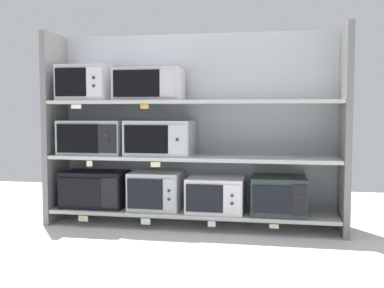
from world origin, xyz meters
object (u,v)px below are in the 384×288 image
(microwave_0, at_px, (95,189))
(microwave_6, at_px, (87,83))
(microwave_4, at_px, (95,137))
(microwave_2, at_px, (216,194))
(microwave_7, at_px, (149,84))
(microwave_5, at_px, (160,138))
(microwave_3, at_px, (279,195))
(microwave_1, at_px, (156,191))

(microwave_0, distance_m, microwave_6, 0.93)
(microwave_4, bearing_deg, microwave_2, 0.01)
(microwave_2, height_order, microwave_4, microwave_4)
(microwave_2, height_order, microwave_7, microwave_7)
(microwave_7, bearing_deg, microwave_0, 179.97)
(microwave_6, height_order, microwave_7, microwave_6)
(microwave_5, bearing_deg, microwave_4, -179.98)
(microwave_4, bearing_deg, microwave_6, 179.87)
(microwave_6, bearing_deg, microwave_4, -0.13)
(microwave_0, relative_size, microwave_3, 1.26)
(microwave_3, distance_m, microwave_4, 1.66)
(microwave_0, xyz_separation_m, microwave_3, (1.59, 0.00, -0.00))
(microwave_0, xyz_separation_m, microwave_7, (0.50, -0.00, 0.91))
(microwave_2, xyz_separation_m, microwave_6, (-1.13, -0.00, 0.94))
(microwave_1, xyz_separation_m, microwave_6, (-0.61, 0.00, 0.92))
(microwave_0, bearing_deg, microwave_6, -179.86)
(microwave_3, xyz_separation_m, microwave_6, (-1.65, -0.00, 0.93))
(microwave_4, bearing_deg, microwave_7, 0.01)
(microwave_5, bearing_deg, microwave_2, -0.00)
(microwave_5, relative_size, microwave_6, 1.27)
(microwave_2, distance_m, microwave_4, 1.17)
(microwave_2, distance_m, microwave_3, 0.52)
(microwave_3, xyz_separation_m, microwave_5, (-1.00, -0.00, 0.46))
(microwave_6, bearing_deg, microwave_2, 0.00)
(microwave_2, height_order, microwave_5, microwave_5)
(microwave_3, bearing_deg, microwave_6, -179.99)
(microwave_5, bearing_deg, microwave_6, -180.00)
(microwave_4, height_order, microwave_6, microwave_6)
(microwave_0, bearing_deg, microwave_2, -0.01)
(microwave_1, height_order, microwave_5, microwave_5)
(microwave_2, relative_size, microwave_4, 0.85)
(microwave_5, bearing_deg, microwave_7, -179.92)
(microwave_0, height_order, microwave_4, microwave_4)
(microwave_0, relative_size, microwave_2, 1.17)
(microwave_1, relative_size, microwave_5, 0.78)
(microwave_3, distance_m, microwave_5, 1.10)
(microwave_3, bearing_deg, microwave_1, -179.98)
(microwave_0, relative_size, microwave_4, 0.99)
(microwave_5, xyz_separation_m, microwave_7, (-0.10, -0.00, 0.45))
(microwave_2, height_order, microwave_3, microwave_3)
(microwave_3, height_order, microwave_7, microwave_7)
(microwave_3, relative_size, microwave_4, 0.79)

